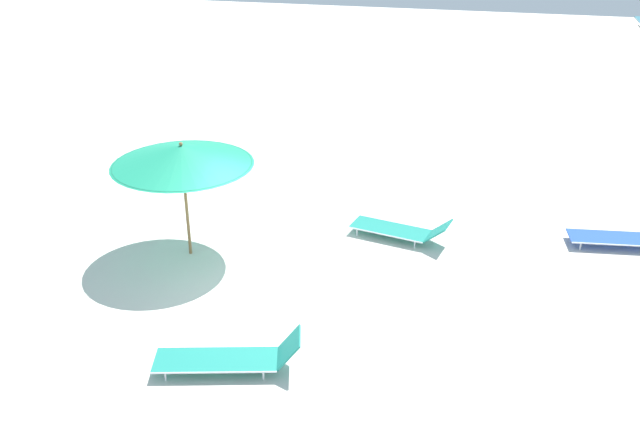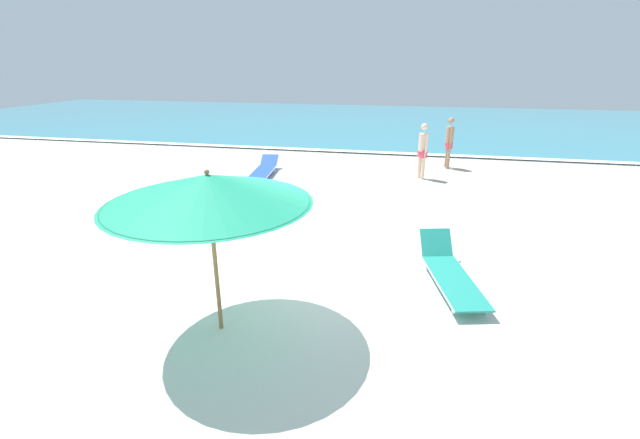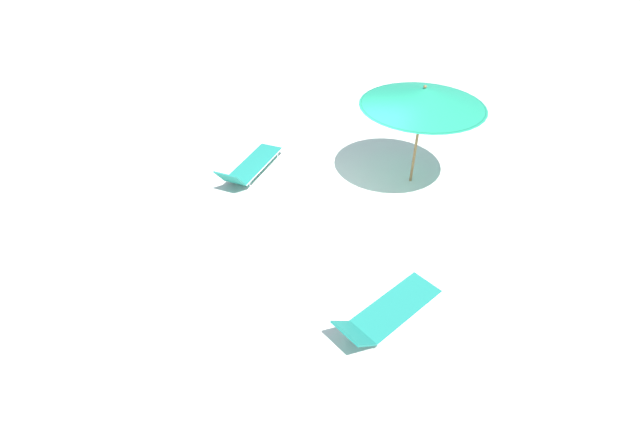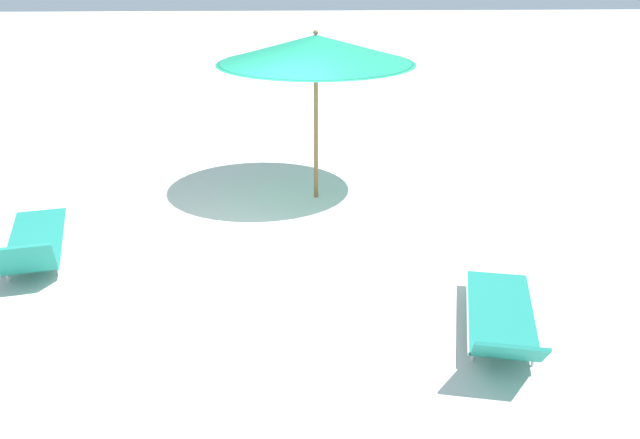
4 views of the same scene
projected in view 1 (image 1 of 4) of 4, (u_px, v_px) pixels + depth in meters
ground_plane at (273, 297)px, 12.83m from camera, size 60.00×60.00×0.16m
beach_umbrella at (182, 155)px, 13.21m from camera, size 2.67×2.67×2.33m
sun_lounger_under_umbrella at (626, 237)px, 14.30m from camera, size 0.86×2.30×0.47m
sun_lounger_beside_umbrella at (401, 229)px, 14.59m from camera, size 1.04×2.12×0.55m
sun_lounger_near_water_left at (231, 357)px, 10.74m from camera, size 1.12×2.30×0.61m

